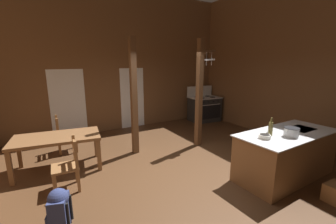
{
  "coord_description": "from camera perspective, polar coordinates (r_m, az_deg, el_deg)",
  "views": [
    {
      "loc": [
        -2.36,
        -3.5,
        2.27
      ],
      "look_at": [
        -0.09,
        0.43,
        1.23
      ],
      "focal_mm": 23.68,
      "sensor_mm": 36.0,
      "label": 1
    }
  ],
  "objects": [
    {
      "name": "glazed_panel_back_right",
      "position": [
        7.79,
        -9.14,
        3.53
      ],
      "size": [
        0.84,
        0.01,
        2.05
      ],
      "primitive_type": "cube",
      "color": "white",
      "rests_on": "ground_plane"
    },
    {
      "name": "wall_right",
      "position": [
        7.09,
        31.01,
        10.89
      ],
      "size": [
        0.14,
        8.19,
        4.49
      ],
      "primitive_type": "cube",
      "color": "brown",
      "rests_on": "ground_plane"
    },
    {
      "name": "wall_back",
      "position": [
        7.64,
        -12.35,
        12.4
      ],
      "size": [
        8.28,
        0.14,
        4.49
      ],
      "primitive_type": "cube",
      "color": "brown",
      "rests_on": "ground_plane"
    },
    {
      "name": "kitchen_island",
      "position": [
        5.05,
        27.96,
        -9.65
      ],
      "size": [
        2.19,
        1.02,
        0.93
      ],
      "color": "brown",
      "rests_on": "ground_plane"
    },
    {
      "name": "support_post_center",
      "position": [
        5.44,
        -8.78,
        3.74
      ],
      "size": [
        0.14,
        0.14,
        2.84
      ],
      "color": "brown",
      "rests_on": "ground_plane"
    },
    {
      "name": "ground_plane",
      "position": [
        4.81,
        3.61,
        -15.94
      ],
      "size": [
        8.28,
        8.19,
        0.1
      ],
      "primitive_type": "cube",
      "color": "#4C301C"
    },
    {
      "name": "step_stool",
      "position": [
        4.77,
        37.28,
        -15.97
      ],
      "size": [
        0.37,
        0.3,
        0.3
      ],
      "color": "olive",
      "rests_on": "ground_plane"
    },
    {
      "name": "backpack",
      "position": [
        3.62,
        -26.24,
        -21.27
      ],
      "size": [
        0.36,
        0.37,
        0.6
      ],
      "color": "navy",
      "rests_on": "ground_plane"
    },
    {
      "name": "stove_range",
      "position": [
        8.73,
        9.31,
        0.9
      ],
      "size": [
        1.19,
        0.88,
        1.32
      ],
      "color": "#282828",
      "rests_on": "ground_plane"
    },
    {
      "name": "support_post_with_pot_rack",
      "position": [
        5.96,
        8.25,
        5.51
      ],
      "size": [
        0.57,
        0.25,
        2.84
      ],
      "color": "brown",
      "rests_on": "ground_plane"
    },
    {
      "name": "mixing_bowl_on_counter",
      "position": [
        4.32,
        23.6,
        -5.8
      ],
      "size": [
        0.21,
        0.21,
        0.07
      ],
      "color": "silver",
      "rests_on": "kitchen_island"
    },
    {
      "name": "glazed_door_back_left",
      "position": [
        7.33,
        -24.3,
        1.96
      ],
      "size": [
        1.0,
        0.01,
        2.05
      ],
      "primitive_type": "cube",
      "color": "white",
      "rests_on": "ground_plane"
    },
    {
      "name": "ladderback_chair_by_post",
      "position": [
        4.44,
        -24.32,
        -12.47
      ],
      "size": [
        0.46,
        0.46,
        0.95
      ],
      "color": "olive",
      "rests_on": "ground_plane"
    },
    {
      "name": "ladderback_chair_near_window",
      "position": [
        6.22,
        -25.13,
        -5.37
      ],
      "size": [
        0.45,
        0.45,
        0.95
      ],
      "color": "olive",
      "rests_on": "ground_plane"
    },
    {
      "name": "stockpot_on_counter",
      "position": [
        4.64,
        29.18,
        -4.53
      ],
      "size": [
        0.33,
        0.26,
        0.17
      ],
      "color": "silver",
      "rests_on": "kitchen_island"
    },
    {
      "name": "bottle_short_on_counter",
      "position": [
        4.5,
        24.91,
        -3.87
      ],
      "size": [
        0.08,
        0.08,
        0.35
      ],
      "color": "brown",
      "rests_on": "kitchen_island"
    },
    {
      "name": "dining_table",
      "position": [
        5.24,
        -26.64,
        -6.51
      ],
      "size": [
        1.8,
        1.12,
        0.74
      ],
      "color": "brown",
      "rests_on": "ground_plane"
    },
    {
      "name": "bottle_tall_on_counter",
      "position": [
        4.73,
        24.86,
        -3.58
      ],
      "size": [
        0.08,
        0.08,
        0.25
      ],
      "color": "brown",
      "rests_on": "kitchen_island"
    }
  ]
}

